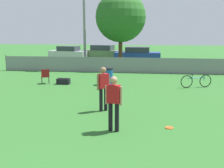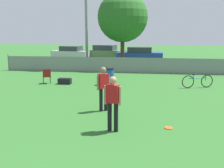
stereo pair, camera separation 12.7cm
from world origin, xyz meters
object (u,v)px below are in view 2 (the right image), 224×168
Objects in this scene: bicycle_sideline at (198,81)px; parked_car_silver at (71,53)px; trash_bin at (109,76)px; gear_bag_sideline at (65,81)px; light_pole at (86,11)px; player_defender_red at (113,100)px; frisbee_disc at (169,128)px; parked_car_olive at (105,52)px; tree_near_pole at (123,17)px; player_thrower_red at (103,86)px; folding_chair_sideline at (47,75)px; parked_car_blue at (140,54)px.

bicycle_sideline is 18.20m from parked_car_silver.
parked_car_silver is at bearing 114.43° from trash_bin.
gear_bag_sideline is at bearing -176.25° from trash_bin.
light_pole reaches higher than bicycle_sideline.
gear_bag_sideline is 14.87m from parked_car_silver.
player_defender_red reaches higher than frisbee_disc.
parked_car_olive is at bearing 90.34° from light_pole.
tree_near_pole reaches higher than parked_car_silver.
player_thrower_red is at bearing -82.92° from trash_bin.
tree_near_pole reaches higher than gear_bag_sideline.
parked_car_olive is (-5.84, 21.77, 0.71)m from frisbee_disc.
player_thrower_red is at bearing -68.35° from parked_car_olive.
trash_bin is at bearing 112.36° from player_defender_red.
light_pole is at bearing -159.63° from tree_near_pole.
player_thrower_red and player_defender_red have the same top height.
parked_car_silver is at bearing -156.35° from parked_car_olive.
parked_car_silver is at bearing -104.17° from folding_chair_sideline.
player_defender_red is at bearing -163.60° from frisbee_disc.
gear_bag_sideline is 0.17× the size of parked_car_silver.
tree_near_pole is 3.64× the size of player_defender_red.
gear_bag_sideline is at bearing -104.02° from parked_car_blue.
parked_car_blue reaches higher than bicycle_sideline.
trash_bin is (0.08, -7.40, -3.58)m from tree_near_pole.
frisbee_disc is at bearing -77.85° from tree_near_pole.
parked_car_blue is at bearing -17.48° from parked_car_olive.
trash_bin is at bearing 113.59° from frisbee_disc.
trash_bin is 12.77m from parked_car_blue.
light_pole is 1.66× the size of parked_car_blue.
parked_car_olive is at bearing 152.23° from parked_car_blue.
player_thrower_red is at bearing 145.40° from frisbee_disc.
player_defender_red is 7.48m from trash_bin.
gear_bag_sideline is at bearing -107.87° from tree_near_pole.
parked_car_olive reaches higher than parked_car_silver.
light_pole reaches higher than player_defender_red.
tree_near_pole is at bearing 107.58° from player_defender_red.
light_pole is at bearing -119.86° from parked_car_blue.
light_pole is at bearing 120.40° from bicycle_sideline.
trash_bin is 1.33× the size of gear_bag_sideline.
bicycle_sideline is (4.15, 5.09, -0.61)m from player_thrower_red.
parked_car_silver reaches higher than bicycle_sideline.
player_defender_red is 0.37× the size of parked_car_blue.
trash_bin is (-0.65, 5.24, -0.48)m from player_thrower_red.
player_thrower_red is 5.30m from trash_bin.
light_pole is 10.85m from bicycle_sideline.
tree_near_pole is 13.03m from player_thrower_red.
trash_bin is at bearing 58.64° from player_thrower_red.
frisbee_disc is 0.06× the size of parked_car_olive.
tree_near_pole reaches higher than parked_car_blue.
player_thrower_red is at bearing -86.71° from tree_near_pole.
gear_bag_sideline is (-5.51, 6.69, 0.15)m from frisbee_disc.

